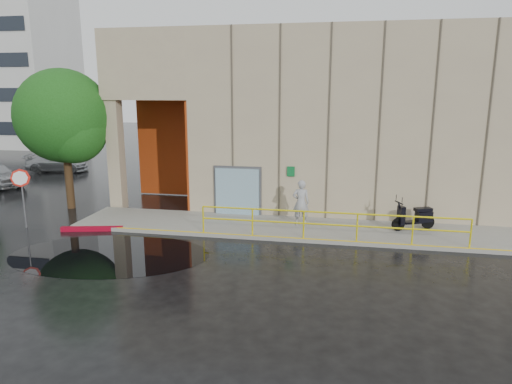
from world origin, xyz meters
TOP-DOWN VIEW (x-y plane):
  - ground at (0.00, 0.00)m, footprint 120.00×120.00m
  - sidewalk at (4.00, 4.50)m, footprint 20.00×3.00m
  - building at (5.10, 10.98)m, footprint 20.00×10.17m
  - guardrail at (4.25, 3.15)m, footprint 9.56×0.06m
  - distant_building at (-28.00, 27.98)m, footprint 12.00×8.08m
  - person at (3.05, 4.79)m, footprint 0.70×0.49m
  - scooter at (7.40, 4.93)m, footprint 1.81×1.18m
  - stop_sign at (-7.86, 2.83)m, footprint 0.61×0.45m
  - red_curb at (-5.00, 2.91)m, footprint 2.38×0.72m
  - puddle at (-3.03, 0.59)m, footprint 7.22×4.96m
  - car_c at (-14.40, 14.79)m, footprint 4.27×2.34m
  - tree_near at (-7.71, 5.99)m, footprint 4.21×4.21m

SIDE VIEW (x-z plane):
  - ground at x=0.00m, z-range 0.00..0.00m
  - puddle at x=-3.03m, z-range 0.00..0.01m
  - sidewalk at x=4.00m, z-range 0.00..0.15m
  - red_curb at x=-5.00m, z-range 0.00..0.18m
  - car_c at x=-14.40m, z-range 0.00..1.17m
  - guardrail at x=4.25m, z-range 0.16..1.19m
  - scooter at x=7.40m, z-range 0.25..1.62m
  - person at x=3.05m, z-range 0.15..1.98m
  - stop_sign at x=-7.86m, z-range 0.56..2.97m
  - tree_near at x=-7.71m, z-range 0.92..7.31m
  - building at x=5.10m, z-range 0.21..8.21m
  - distant_building at x=-28.00m, z-range 0.00..15.00m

